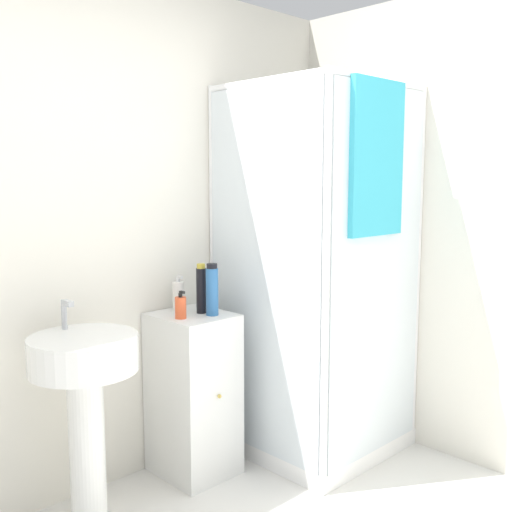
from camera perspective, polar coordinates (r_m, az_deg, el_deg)
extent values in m
cube|color=silver|center=(2.90, -17.65, 1.66)|extent=(6.40, 0.06, 2.50)
cube|color=white|center=(3.63, 5.43, -16.61)|extent=(0.84, 0.84, 0.09)
cylinder|color=white|center=(3.92, 4.90, -0.15)|extent=(0.04, 0.04, 2.02)
cylinder|color=white|center=(3.36, -4.09, -1.43)|extent=(0.04, 0.04, 2.02)
cylinder|color=white|center=(3.46, 15.07, -1.41)|extent=(0.04, 0.04, 2.02)
cylinder|color=white|center=(2.80, 6.66, -3.24)|extent=(0.04, 0.04, 2.02)
cylinder|color=white|center=(3.11, 11.79, 16.04)|extent=(0.80, 0.04, 0.04)
cylinder|color=white|center=(3.62, 0.78, 14.96)|extent=(0.80, 0.04, 0.04)
cylinder|color=white|center=(3.06, 0.83, 16.35)|extent=(0.04, 0.80, 0.04)
cylinder|color=white|center=(3.67, 10.01, 14.75)|extent=(0.04, 0.80, 0.04)
cube|color=silver|center=(3.11, 11.50, -1.77)|extent=(0.77, 0.01, 1.89)
cube|color=silver|center=(3.05, 0.64, -1.79)|extent=(0.01, 0.77, 1.89)
cylinder|color=#B7BABF|center=(3.76, 3.68, -2.96)|extent=(0.02, 0.02, 1.51)
cylinder|color=#B7BABF|center=(3.67, 4.37, 8.95)|extent=(0.07, 0.07, 0.04)
cube|color=#38ADC6|center=(3.01, 11.48, 9.11)|extent=(0.42, 0.03, 0.76)
cube|color=silver|center=(3.18, -6.00, -12.91)|extent=(0.35, 0.40, 0.84)
sphere|color=gold|center=(3.02, -3.49, -13.20)|extent=(0.02, 0.02, 0.02)
cylinder|color=white|center=(2.78, -15.77, -17.55)|extent=(0.15, 0.15, 0.72)
cylinder|color=white|center=(2.63, -16.11, -8.90)|extent=(0.45, 0.45, 0.15)
cylinder|color=#B7BABF|center=(2.73, -17.81, -5.32)|extent=(0.02, 0.02, 0.13)
cube|color=#B7BABF|center=(2.69, -17.52, -4.31)|extent=(0.02, 0.07, 0.02)
cylinder|color=#E5562D|center=(2.96, -7.19, -4.92)|extent=(0.06, 0.06, 0.11)
cylinder|color=black|center=(2.95, -7.21, -3.72)|extent=(0.02, 0.02, 0.02)
cube|color=black|center=(2.94, -7.05, -3.45)|extent=(0.01, 0.03, 0.01)
cylinder|color=black|center=(3.06, -5.24, -3.32)|extent=(0.05, 0.05, 0.23)
cylinder|color=gold|center=(3.04, -5.27, -0.97)|extent=(0.04, 0.04, 0.02)
cylinder|color=#2D66A3|center=(3.00, -4.20, -3.43)|extent=(0.06, 0.06, 0.24)
cylinder|color=black|center=(2.98, -4.23, -0.96)|extent=(0.05, 0.05, 0.02)
cylinder|color=white|center=(3.13, -7.40, -3.82)|extent=(0.06, 0.06, 0.15)
cylinder|color=silver|center=(3.11, -7.43, -2.27)|extent=(0.02, 0.02, 0.02)
cube|color=silver|center=(3.10, -7.27, -2.01)|extent=(0.01, 0.03, 0.01)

